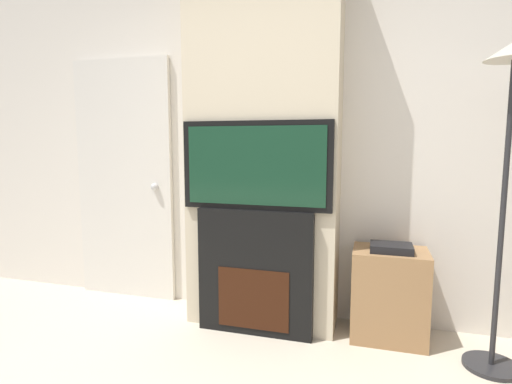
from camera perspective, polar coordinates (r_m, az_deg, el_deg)
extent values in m
cube|color=silver|center=(3.04, 2.16, 7.86)|extent=(6.00, 0.06, 2.70)
cube|color=beige|center=(2.83, 1.07, 7.92)|extent=(1.06, 0.38, 2.70)
cube|color=black|center=(2.79, 0.00, -11.27)|extent=(0.80, 0.14, 0.86)
cube|color=#33160A|center=(2.78, -0.44, -15.10)|extent=(0.49, 0.01, 0.41)
cube|color=black|center=(2.65, 0.00, 3.80)|extent=(1.02, 0.06, 0.59)
cube|color=#143823|center=(2.62, -0.20, 3.76)|extent=(0.94, 0.01, 0.52)
cylinder|color=#262628|center=(2.89, 30.55, -20.58)|extent=(0.31, 0.31, 0.03)
cylinder|color=#262628|center=(2.62, 31.74, -3.28)|extent=(0.03, 0.03, 1.72)
cube|color=#997047|center=(2.88, 18.46, -13.71)|extent=(0.48, 0.35, 0.61)
cube|color=black|center=(2.75, 18.75, -7.56)|extent=(0.26, 0.19, 0.05)
cube|color=silver|center=(3.53, -18.29, 1.57)|extent=(0.88, 0.04, 1.99)
sphere|color=silver|center=(3.33, -14.30, 0.73)|extent=(0.06, 0.06, 0.06)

